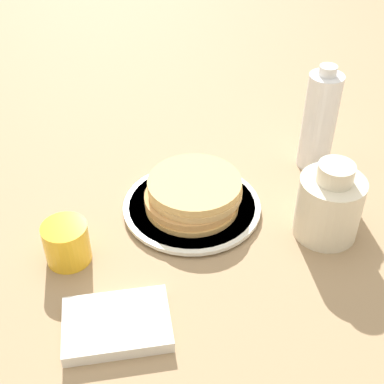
{
  "coord_description": "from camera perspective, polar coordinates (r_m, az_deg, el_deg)",
  "views": [
    {
      "loc": [
        -0.44,
        -0.54,
        0.62
      ],
      "look_at": [
        0.03,
        0.02,
        0.04
      ],
      "focal_mm": 50.0,
      "sensor_mm": 36.0,
      "label": 1
    }
  ],
  "objects": [
    {
      "name": "cream_jug",
      "position": [
        0.9,
        14.42,
        -1.31
      ],
      "size": [
        0.11,
        0.11,
        0.14
      ],
      "color": "beige",
      "rests_on": "ground_plane"
    },
    {
      "name": "plate",
      "position": [
        0.95,
        0.0,
        -1.55
      ],
      "size": [
        0.24,
        0.24,
        0.01
      ],
      "color": "silver",
      "rests_on": "ground_plane"
    },
    {
      "name": "pancake_stack",
      "position": [
        0.93,
        0.14,
        -0.11
      ],
      "size": [
        0.17,
        0.17,
        0.05
      ],
      "color": "tan",
      "rests_on": "plate"
    },
    {
      "name": "water_bottle_near",
      "position": [
        1.04,
        13.43,
        7.39
      ],
      "size": [
        0.06,
        0.06,
        0.21
      ],
      "color": "white",
      "rests_on": "ground_plane"
    },
    {
      "name": "napkin",
      "position": [
        0.78,
        -8.02,
        -13.77
      ],
      "size": [
        0.18,
        0.17,
        0.02
      ],
      "color": "white",
      "rests_on": "ground_plane"
    },
    {
      "name": "ground_plane",
      "position": [
        0.93,
        -0.61,
        -3.02
      ],
      "size": [
        4.0,
        4.0,
        0.0
      ],
      "primitive_type": "plane",
      "color": "#9E7F5B"
    },
    {
      "name": "juice_glass",
      "position": [
        0.86,
        -13.23,
        -5.3
      ],
      "size": [
        0.07,
        0.07,
        0.07
      ],
      "color": "yellow",
      "rests_on": "ground_plane"
    }
  ]
}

